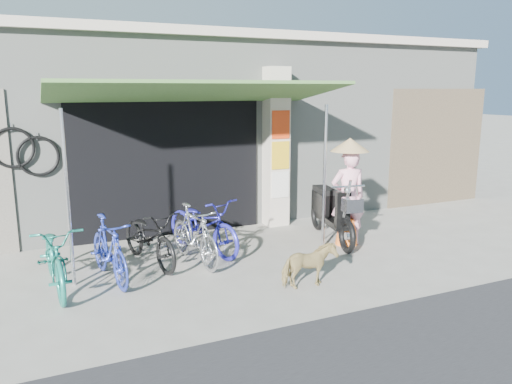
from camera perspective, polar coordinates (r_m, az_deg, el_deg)
name	(u,v)px	position (r m, az deg, el deg)	size (l,w,h in m)	color
ground	(296,271)	(7.37, 4.64, -8.96)	(80.00, 80.00, 0.00)	gray
bicycle_shop	(191,123)	(11.65, -7.39, 7.85)	(12.30, 5.30, 3.66)	gray
shop_pillar	(275,148)	(9.53, 2.24, 5.07)	(0.42, 0.44, 3.00)	#BDB2A1
awning	(199,94)	(8.05, -6.53, 11.04)	(4.60, 1.88, 2.72)	#3D662E
neighbour_right	(437,147)	(12.07, 19.95, 4.83)	(2.60, 0.06, 2.60)	brown
bike_teal	(55,256)	(7.05, -21.98, -6.82)	(0.61, 1.75, 0.92)	#1A7565
bike_blue	(109,249)	(7.13, -16.44, -6.32)	(0.42, 1.49, 0.90)	navy
bike_black	(150,237)	(7.65, -12.07, -5.03)	(0.57, 1.63, 0.86)	black
bike_silver	(194,235)	(7.58, -7.06, -4.86)	(0.42, 1.49, 0.90)	#B4B5B9
bike_navy	(203,225)	(8.07, -6.05, -3.72)	(0.61, 1.75, 0.92)	#2323A0
street_dog	(309,266)	(6.70, 6.06, -8.37)	(0.33, 0.72, 0.61)	#9E7554
moped	(331,212)	(8.75, 8.52, -2.26)	(0.67, 1.94, 1.11)	black
nun	(348,193)	(8.47, 10.49, -0.11)	(0.66, 0.64, 1.81)	pink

